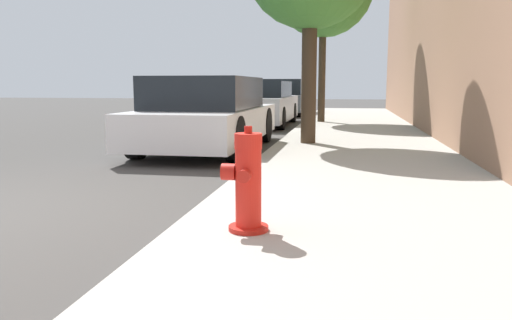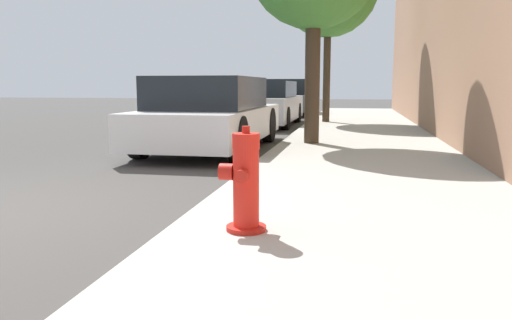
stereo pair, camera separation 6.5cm
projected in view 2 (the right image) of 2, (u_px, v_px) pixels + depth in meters
sidewalk_slab at (372, 235)px, 3.71m from camera, size 3.00×40.00×0.12m
fire_hydrant at (245, 183)px, 3.58m from camera, size 0.34×0.35×0.76m
parked_car_near at (211, 114)px, 9.03m from camera, size 1.81×4.49×1.31m
parked_car_mid at (263, 104)px, 14.62m from camera, size 1.87×4.54×1.29m
parked_car_far at (287, 98)px, 19.71m from camera, size 1.86×3.84×1.40m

